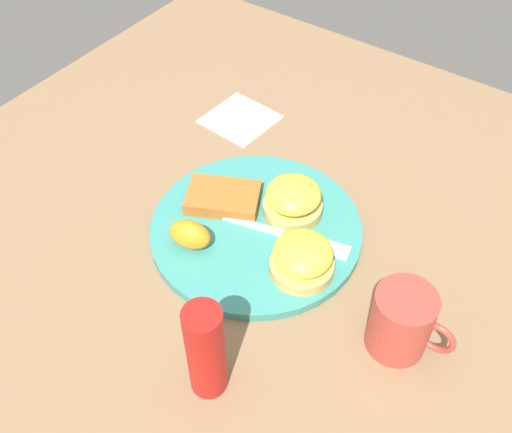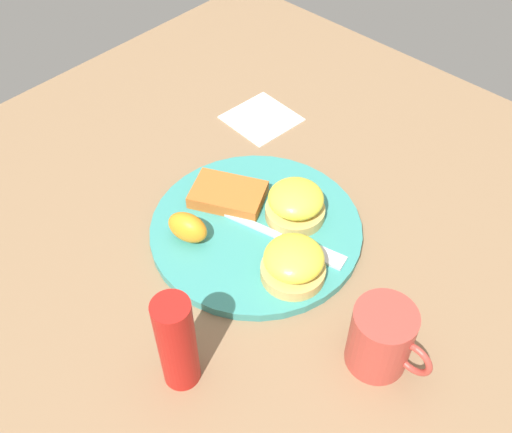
{
  "view_description": "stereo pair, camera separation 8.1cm",
  "coord_description": "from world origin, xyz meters",
  "views": [
    {
      "loc": [
        0.33,
        -0.47,
        0.66
      ],
      "look_at": [
        0.0,
        0.0,
        0.03
      ],
      "focal_mm": 42.0,
      "sensor_mm": 36.0,
      "label": 1
    },
    {
      "loc": [
        0.39,
        -0.42,
        0.66
      ],
      "look_at": [
        0.0,
        0.0,
        0.03
      ],
      "focal_mm": 42.0,
      "sensor_mm": 36.0,
      "label": 2
    }
  ],
  "objects": [
    {
      "name": "plate",
      "position": [
        0.0,
        0.0,
        0.01
      ],
      "size": [
        0.31,
        0.31,
        0.01
      ],
      "primitive_type": "cylinder",
      "color": "teal",
      "rests_on": "ground_plane"
    },
    {
      "name": "fork",
      "position": [
        0.05,
        0.01,
        0.02
      ],
      "size": [
        0.21,
        0.06,
        0.0
      ],
      "color": "silver",
      "rests_on": "plate"
    },
    {
      "name": "ground_plane",
      "position": [
        0.0,
        0.0,
        0.0
      ],
      "size": [
        1.1,
        1.1,
        0.0
      ],
      "primitive_type": "plane",
      "color": "#846647"
    },
    {
      "name": "napkin",
      "position": [
        -0.17,
        0.2,
        0.0
      ],
      "size": [
        0.12,
        0.12,
        0.0
      ],
      "primitive_type": "cube",
      "rotation": [
        0.0,
        0.0,
        -0.08
      ],
      "color": "white",
      "rests_on": "ground_plane"
    },
    {
      "name": "orange_wedge",
      "position": [
        -0.05,
        -0.08,
        0.04
      ],
      "size": [
        0.07,
        0.05,
        0.04
      ],
      "primitive_type": "ellipsoid",
      "rotation": [
        0.0,
        0.0,
        0.24
      ],
      "color": "orange",
      "rests_on": "plate"
    },
    {
      "name": "hashbrown_patty",
      "position": [
        -0.07,
        0.01,
        0.02
      ],
      "size": [
        0.13,
        0.11,
        0.02
      ],
      "primitive_type": "cube",
      "rotation": [
        0.0,
        0.0,
        0.46
      ],
      "color": "#BB6026",
      "rests_on": "plate"
    },
    {
      "name": "sandwich_benedict_right",
      "position": [
        0.03,
        0.05,
        0.04
      ],
      "size": [
        0.09,
        0.09,
        0.06
      ],
      "color": "tan",
      "rests_on": "plate"
    },
    {
      "name": "cup",
      "position": [
        0.25,
        -0.05,
        0.05
      ],
      "size": [
        0.11,
        0.08,
        0.09
      ],
      "color": "#B23D33",
      "rests_on": "ground_plane"
    },
    {
      "name": "sandwich_benedict_left",
      "position": [
        0.1,
        -0.03,
        0.04
      ],
      "size": [
        0.09,
        0.09,
        0.06
      ],
      "color": "tan",
      "rests_on": "plate"
    },
    {
      "name": "condiment_bottle",
      "position": [
        0.09,
        -0.23,
        0.07
      ],
      "size": [
        0.04,
        0.04,
        0.14
      ],
      "primitive_type": "cylinder",
      "color": "#B21914",
      "rests_on": "ground_plane"
    }
  ]
}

